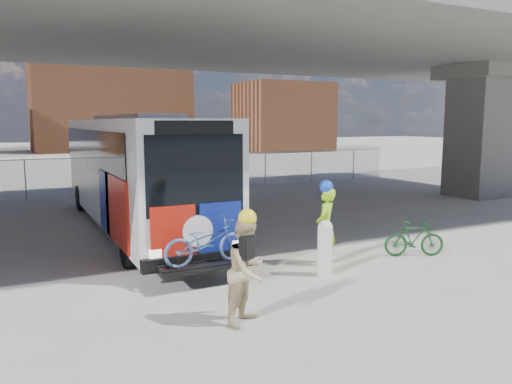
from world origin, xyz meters
TOP-DOWN VIEW (x-y plane):
  - ground at (0.00, 0.00)m, footprint 160.00×160.00m
  - bus at (-2.00, 4.04)m, footprint 2.67×12.91m
  - overpass at (0.00, 4.00)m, footprint 40.00×16.00m
  - chainlink_fence at (0.00, 12.00)m, footprint 30.00×0.06m
  - brick_buildings at (1.23, 48.23)m, footprint 54.00×22.00m
  - smokestack at (14.00, 55.00)m, footprint 2.20×2.20m
  - bollard at (0.68, -3.01)m, footprint 0.33×0.33m
  - cyclist_hivis at (1.20, -2.27)m, footprint 0.82×0.80m
  - cyclist_tan at (-2.05, -4.65)m, footprint 1.13×1.08m
  - bike_parked at (3.70, -2.69)m, footprint 1.59×1.05m

SIDE VIEW (x-z plane):
  - ground at x=0.00m, z-range 0.00..0.00m
  - bike_parked at x=3.70m, z-range 0.00..0.93m
  - bollard at x=0.68m, z-range 0.05..1.33m
  - cyclist_tan at x=-2.05m, z-range -0.06..1.96m
  - cyclist_hivis at x=1.20m, z-range -0.04..2.05m
  - chainlink_fence at x=0.00m, z-range -13.58..16.42m
  - bus at x=-2.00m, z-range 0.26..3.95m
  - brick_buildings at x=1.23m, z-range -0.58..11.42m
  - overpass at x=0.00m, z-range 2.57..10.52m
  - smokestack at x=14.00m, z-range 0.00..25.00m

